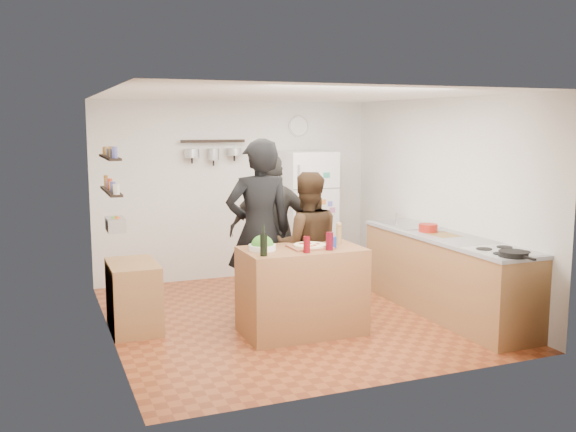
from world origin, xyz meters
name	(u,v)px	position (x,y,z in m)	size (l,w,h in m)	color
room_shell	(279,204)	(0.00, 0.39, 1.25)	(4.20, 4.20, 4.20)	brown
prep_island	(302,291)	(-0.11, -0.57, 0.46)	(1.25, 0.72, 0.91)	#8E5E34
pizza_board	(310,247)	(-0.03, -0.59, 0.92)	(0.42, 0.34, 0.02)	brown
pizza	(310,245)	(-0.03, -0.59, 0.94)	(0.34, 0.34, 0.02)	#F5E1A1
salad_bowl	(262,247)	(-0.53, -0.52, 0.94)	(0.28, 0.28, 0.06)	white
wine_bottle	(264,245)	(-0.61, -0.79, 1.02)	(0.07, 0.07, 0.22)	black
wine_glass_near	(307,245)	(-0.16, -0.81, 0.99)	(0.07, 0.07, 0.17)	#61080F
wine_glass_far	(329,241)	(0.11, -0.77, 1.00)	(0.08, 0.08, 0.19)	#530712
pepper_mill	(339,235)	(0.34, -0.52, 1.01)	(0.06, 0.06, 0.19)	olive
salt_canister	(333,242)	(0.19, -0.69, 0.97)	(0.07, 0.07, 0.12)	navy
person_left	(259,231)	(-0.39, -0.03, 1.02)	(0.74, 0.49, 2.04)	black
person_center	(306,246)	(0.14, -0.11, 0.83)	(0.81, 0.63, 1.66)	black
person_back	(274,231)	(-0.01, 0.53, 0.91)	(1.07, 0.44, 1.82)	#282624
counter_run	(445,276)	(1.70, -0.55, 0.45)	(0.63, 2.63, 0.90)	#9E7042
stove_top	(503,252)	(1.70, -1.50, 0.91)	(0.60, 0.62, 0.02)	white
skillet	(513,254)	(1.60, -1.77, 0.95)	(0.28, 0.28, 0.05)	black
sink	(407,225)	(1.70, 0.30, 0.92)	(0.50, 0.80, 0.03)	silver
cutting_board	(443,235)	(1.70, -0.48, 0.91)	(0.30, 0.40, 0.02)	olive
red_bowl	(428,228)	(1.65, -0.25, 0.97)	(0.22, 0.22, 0.09)	#A31C12
fridge	(307,214)	(0.95, 1.75, 0.90)	(0.70, 0.68, 1.80)	white
wall_clock	(298,126)	(0.95, 2.08, 2.15)	(0.30, 0.30, 0.03)	silver
spice_shelf_lower	(111,191)	(-1.93, 0.20, 1.50)	(0.12, 1.00, 0.03)	black
spice_shelf_upper	(110,157)	(-1.93, 0.20, 1.85)	(0.12, 1.00, 0.03)	black
produce_basket	(115,224)	(-1.90, 0.20, 1.15)	(0.18, 0.35, 0.14)	silver
side_table	(134,296)	(-1.74, 0.19, 0.36)	(0.50, 0.80, 0.73)	#A36F44
pot_rack	(213,141)	(-0.35, 2.00, 1.95)	(0.90, 0.04, 0.04)	black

